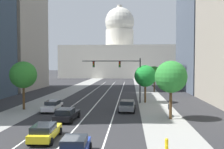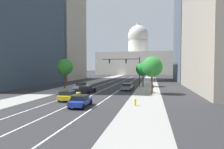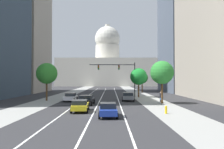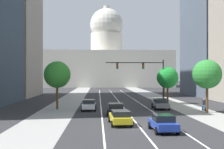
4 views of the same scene
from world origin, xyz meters
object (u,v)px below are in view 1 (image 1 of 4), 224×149
at_px(car_gray, 127,105).
at_px(street_tree_near_right, 171,77).
at_px(car_black, 67,114).
at_px(street_tree_mid_right, 154,73).
at_px(street_tree_near_left, 23,75).
at_px(car_blue, 75,147).
at_px(traffic_signal_mast, 122,70).
at_px(fire_hydrant, 167,144).
at_px(street_tree_far_right, 145,76).
at_px(car_white, 53,106).
at_px(cyclist, 170,109).
at_px(capitol_building, 120,56).
at_px(car_yellow, 45,131).

xyz_separation_m(car_gray, street_tree_near_right, (5.07, -4.56, 4.13)).
height_order(car_black, street_tree_near_right, street_tree_near_right).
distance_m(car_gray, street_tree_mid_right, 25.64).
bearing_deg(street_tree_near_left, car_blue, -57.53).
distance_m(traffic_signal_mast, fire_hydrant, 23.55).
bearing_deg(street_tree_far_right, street_tree_near_right, -80.01).
bearing_deg(street_tree_near_right, street_tree_near_left, 166.23).
relative_size(car_white, street_tree_near_right, 0.65).
height_order(car_white, street_tree_mid_right, street_tree_mid_right).
distance_m(car_black, cyclist, 12.41).
relative_size(capitol_building, fire_hydrant, 60.13).
xyz_separation_m(car_gray, street_tree_mid_right, (5.92, 24.71, 3.46)).
distance_m(capitol_building, car_white, 93.83).
xyz_separation_m(car_white, street_tree_far_right, (12.95, 8.84, 3.65)).
bearing_deg(street_tree_mid_right, street_tree_near_right, -91.67).
xyz_separation_m(car_yellow, car_white, (-3.37, 12.72, 0.01)).
bearing_deg(traffic_signal_mast, street_tree_far_right, 9.37).
distance_m(street_tree_far_right, street_tree_near_left, 19.07).
relative_size(car_white, street_tree_near_left, 0.66).
bearing_deg(street_tree_far_right, car_white, -145.67).
height_order(capitol_building, car_gray, capitol_building).
bearing_deg(street_tree_near_left, car_black, -40.18).
relative_size(car_black, street_tree_far_right, 0.77).
bearing_deg(car_gray, cyclist, -117.23).
relative_size(car_blue, street_tree_near_left, 0.61).
distance_m(cyclist, street_tree_far_right, 11.75).
height_order(car_blue, traffic_signal_mast, traffic_signal_mast).
xyz_separation_m(car_blue, cyclist, (8.57, 14.38, 0.10)).
height_order(car_blue, street_tree_mid_right, street_tree_mid_right).
bearing_deg(street_tree_far_right, capitol_building, 95.35).
distance_m(capitol_building, car_gray, 92.95).
bearing_deg(street_tree_mid_right, traffic_signal_mast, -111.76).
distance_m(car_gray, street_tree_near_right, 7.97).
bearing_deg(street_tree_near_left, fire_hydrant, -41.45).
height_order(traffic_signal_mast, street_tree_near_left, traffic_signal_mast).
xyz_separation_m(street_tree_mid_right, street_tree_near_left, (-20.50, -24.45, 0.64)).
bearing_deg(car_black, car_blue, -160.30).
xyz_separation_m(car_blue, street_tree_mid_right, (9.28, 42.08, 3.48)).
height_order(car_white, traffic_signal_mast, traffic_signal_mast).
xyz_separation_m(traffic_signal_mast, cyclist, (6.22, -10.31, -4.53)).
xyz_separation_m(car_yellow, traffic_signal_mast, (5.70, 20.92, 4.63)).
relative_size(car_blue, cyclist, 2.40).
distance_m(car_blue, traffic_signal_mast, 25.23).
xyz_separation_m(car_black, car_yellow, (0.02, -7.23, -0.00)).
bearing_deg(street_tree_far_right, street_tree_mid_right, 79.64).
bearing_deg(capitol_building, car_blue, -89.12).
bearing_deg(street_tree_near_left, street_tree_far_right, 23.82).
height_order(capitol_building, street_tree_far_right, capitol_building).
relative_size(car_yellow, street_tree_near_right, 0.68).
bearing_deg(cyclist, car_gray, 64.21).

